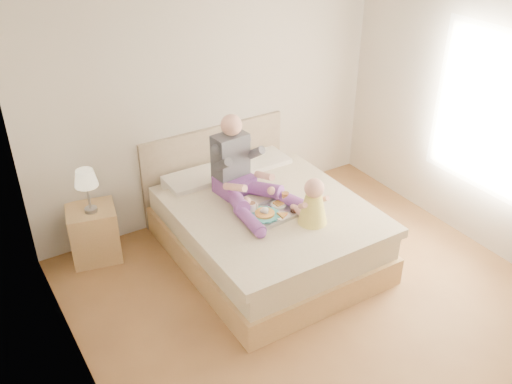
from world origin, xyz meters
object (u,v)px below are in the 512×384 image
adult (242,174)px  nightstand (94,233)px  tray (273,210)px  bed (262,225)px  baby (313,204)px

adult → nightstand: bearing=148.0°
tray → adult: bearing=96.7°
nightstand → adult: adult is taller
bed → adult: 0.58m
bed → nightstand: (-1.46, 0.79, -0.04)m
bed → nightstand: 1.66m
bed → baby: bearing=-71.7°
bed → adult: bearing=129.2°
bed → adult: (-0.13, 0.16, 0.54)m
bed → nightstand: bed is taller
bed → nightstand: bearing=151.7°
adult → bed: bearing=-57.7°
nightstand → baby: 2.19m
baby → nightstand: bearing=142.5°
bed → baby: (0.18, -0.56, 0.47)m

